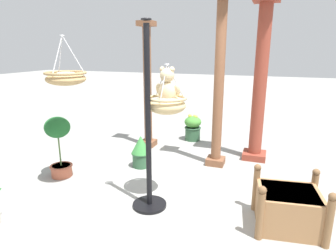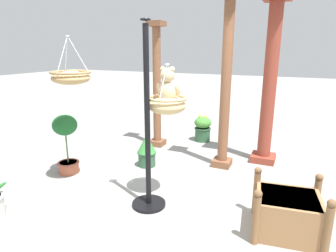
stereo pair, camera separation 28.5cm
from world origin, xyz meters
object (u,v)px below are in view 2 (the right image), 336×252
wooden_planter_box (287,212)px  potted_plant_small_succulent (203,128)px  display_pole_central (148,155)px  greenhouse_pillar_far_back (226,87)px  hanging_basket_left_high (71,77)px  greenhouse_pillar_right (269,86)px  teddy_bear (168,88)px  potted_plant_flowering_red (66,139)px  potted_plant_bushy_green (147,150)px  hanging_basket_with_teddy (167,104)px  greenhouse_pillar_left (157,89)px

wooden_planter_box → potted_plant_small_succulent: size_ratio=1.39×
display_pole_central → greenhouse_pillar_far_back: bearing=72.8°
hanging_basket_left_high → greenhouse_pillar_right: 3.24m
greenhouse_pillar_right → greenhouse_pillar_far_back: bearing=-139.4°
teddy_bear → hanging_basket_left_high: 1.38m
potted_plant_flowering_red → potted_plant_bushy_green: (1.04, 0.80, -0.29)m
greenhouse_pillar_far_back → wooden_planter_box: bearing=-54.3°
display_pole_central → teddy_bear: (0.15, 0.27, 0.81)m
teddy_bear → wooden_planter_box: 1.99m
greenhouse_pillar_right → wooden_planter_box: (0.51, -2.12, -1.13)m
hanging_basket_with_teddy → hanging_basket_left_high: (-1.36, -0.19, 0.30)m
greenhouse_pillar_left → potted_plant_bushy_green: greenhouse_pillar_left is taller
display_pole_central → potted_plant_flowering_red: 1.75m
hanging_basket_left_high → potted_plant_small_succulent: size_ratio=1.08×
hanging_basket_with_teddy → greenhouse_pillar_far_back: 1.51m
greenhouse_pillar_far_back → greenhouse_pillar_left: bearing=160.9°
display_pole_central → potted_plant_bushy_green: 1.41m
wooden_planter_box → potted_plant_small_succulent: 3.39m
wooden_planter_box → potted_plant_small_succulent: wooden_planter_box is taller
display_pole_central → potted_plant_bushy_green: (-0.67, 1.17, -0.42)m
potted_plant_flowering_red → potted_plant_bushy_green: bearing=37.6°
teddy_bear → hanging_basket_left_high: (-1.36, -0.21, 0.10)m
teddy_bear → greenhouse_pillar_far_back: size_ratio=0.16×
greenhouse_pillar_right → potted_plant_bushy_green: size_ratio=5.06×
teddy_bear → wooden_planter_box: size_ratio=0.55×
potted_plant_flowering_red → potted_plant_small_succulent: (1.48, 2.58, -0.29)m
greenhouse_pillar_right → potted_plant_small_succulent: greenhouse_pillar_right is taller
hanging_basket_with_teddy → hanging_basket_left_high: hanging_basket_left_high is taller
hanging_basket_with_teddy → potted_plant_flowering_red: size_ratio=0.63×
wooden_planter_box → greenhouse_pillar_left: bearing=141.7°
hanging_basket_with_teddy → greenhouse_pillar_left: 2.31m
wooden_planter_box → hanging_basket_left_high: bearing=-178.5°
hanging_basket_left_high → greenhouse_pillar_right: size_ratio=0.23×
display_pole_central → greenhouse_pillar_far_back: size_ratio=0.81×
display_pole_central → greenhouse_pillar_left: bearing=114.1°
display_pole_central → teddy_bear: 0.87m
potted_plant_bushy_green → hanging_basket_with_teddy: bearing=-48.2°
greenhouse_pillar_far_back → wooden_planter_box: (1.13, -1.58, -1.13)m
display_pole_central → potted_plant_bushy_green: size_ratio=4.13×
hanging_basket_with_teddy → greenhouse_pillar_far_back: greenhouse_pillar_far_back is taller
greenhouse_pillar_right → potted_plant_small_succulent: 1.90m
potted_plant_small_succulent → potted_plant_bushy_green: bearing=-103.8°
hanging_basket_left_high → greenhouse_pillar_far_back: 2.41m
potted_plant_bushy_green → greenhouse_pillar_right: bearing=30.7°
display_pole_central → potted_plant_flowering_red: (-1.71, 0.37, -0.13)m
greenhouse_pillar_right → teddy_bear: bearing=-117.0°
hanging_basket_with_teddy → greenhouse_pillar_right: greenhouse_pillar_right is taller
display_pole_central → teddy_bear: display_pole_central is taller
hanging_basket_with_teddy → display_pole_central: bearing=-121.0°
greenhouse_pillar_far_back → potted_plant_small_succulent: size_ratio=4.78×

